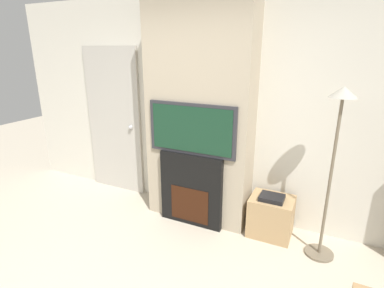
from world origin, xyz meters
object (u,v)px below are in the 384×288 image
Objects in this scene: fireplace at (192,189)px; media_stand at (271,216)px; floor_lamp at (335,145)px; television at (192,129)px.

fireplace is 1.76× the size of media_stand.
media_stand is (0.93, 0.16, -0.21)m from fireplace.
media_stand is (-0.55, 0.14, -0.97)m from floor_lamp.
fireplace is at bearing 90.00° from television.
floor_lamp reaches higher than media_stand.
floor_lamp is 3.43× the size of media_stand.
television is at bearing -169.94° from media_stand.
fireplace is 0.96m from media_stand.
television is 0.61× the size of floor_lamp.
floor_lamp is at bearing -14.48° from media_stand.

